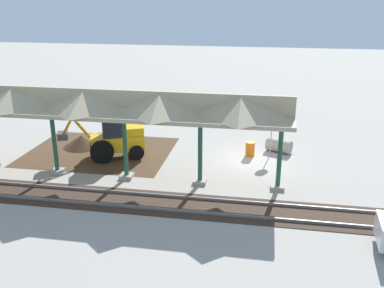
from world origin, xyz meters
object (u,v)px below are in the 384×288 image
(concrete_pipe, at_px, (279,146))
(traffic_barrel, at_px, (250,149))
(backhoe, at_px, (115,138))
(stop_sign, at_px, (272,128))

(concrete_pipe, height_order, traffic_barrel, traffic_barrel)
(traffic_barrel, bearing_deg, backhoe, 11.89)
(backhoe, bearing_deg, concrete_pipe, -164.55)
(backhoe, relative_size, traffic_barrel, 5.61)
(backhoe, xyz_separation_m, traffic_barrel, (-8.15, -1.72, -0.82))
(stop_sign, bearing_deg, concrete_pipe, -122.27)
(backhoe, distance_m, concrete_pipe, 10.34)
(backhoe, height_order, traffic_barrel, backhoe)
(stop_sign, relative_size, concrete_pipe, 1.42)
(concrete_pipe, xyz_separation_m, traffic_barrel, (1.78, 1.03, 0.03))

